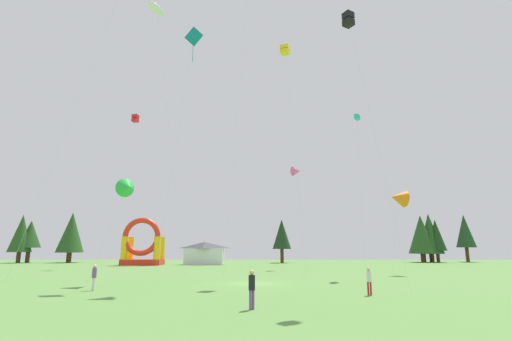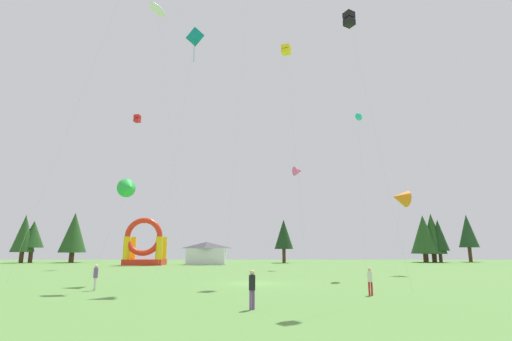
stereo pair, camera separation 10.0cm
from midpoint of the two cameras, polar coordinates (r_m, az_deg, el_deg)
name	(u,v)px [view 1 (the left image)]	position (r m, az deg, el deg)	size (l,w,h in m)	color
ground_plane	(255,283)	(30.08, -0.21, -16.69)	(120.00, 120.00, 0.00)	#5B8C42
kite_white_parafoil	(158,10)	(35.61, -14.69, 22.38)	(3.21, 5.76, 22.86)	white
kite_orange_delta	(400,198)	(43.44, 20.87, -3.89)	(2.11, 3.24, 8.93)	orange
kite_yellow_box	(286,51)	(38.01, 4.54, 17.62)	(2.72, 6.53, 21.68)	yellow
kite_pink_delta	(298,171)	(52.25, 6.30, -0.08)	(1.85, 3.38, 13.78)	#EA599E
kite_black_box	(350,20)	(26.07, 13.92, 21.16)	(3.82, 2.51, 17.15)	black
kite_cyan_parafoil	(359,117)	(40.43, 15.19, 7.77)	(2.50, 7.11, 16.16)	#19B7CC
kite_teal_diamond	(194,38)	(36.39, -9.39, 19.14)	(4.67, 6.71, 21.95)	#0C7F7A
kite_red_box	(137,119)	(61.58, -17.57, 7.46)	(9.21, 2.21, 22.83)	red
kite_green_delta	(129,187)	(31.38, -18.73, -2.44)	(3.05, 2.42, 8.13)	green
person_left_edge	(371,279)	(23.41, 16.83, -15.40)	(0.27, 0.27, 1.55)	#B21E26
person_midfield	(253,286)	(17.47, -0.56, -17.04)	(0.41, 0.41, 1.69)	#724C8C
person_far_side	(96,275)	(26.97, -23.11, -14.33)	(0.39, 0.39, 1.62)	silver
inflatable_red_slide	(144,247)	(63.86, -16.61, -11.06)	(6.21, 3.86, 7.43)	red
festival_tent	(206,253)	(64.12, -7.58, -12.28)	(6.22, 3.74, 3.64)	silver
tree_row_0	(24,233)	(82.55, -31.73, -8.09)	(4.02, 4.02, 8.72)	#4C331E
tree_row_1	(32,234)	(82.85, -30.74, -8.31)	(4.05, 4.05, 7.68)	#4C331E
tree_row_2	(73,232)	(79.80, -25.93, -8.43)	(4.90, 4.90, 9.27)	#4C331E
tree_row_3	(283,234)	(70.88, 4.12, -9.61)	(3.44, 3.44, 7.88)	#4C331E
tree_row_4	(423,234)	(79.89, 23.93, -8.82)	(5.12, 5.12, 8.87)	#4C331E
tree_row_5	(432,234)	(80.97, 24.97, -8.64)	(4.69, 4.69, 9.23)	#4C331E
tree_row_6	(438,235)	(80.63, 25.77, -8.81)	(3.43, 3.43, 8.00)	#4C331E
tree_row_7	(467,231)	(85.91, 29.23, -8.00)	(3.64, 3.64, 9.18)	#4C331E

